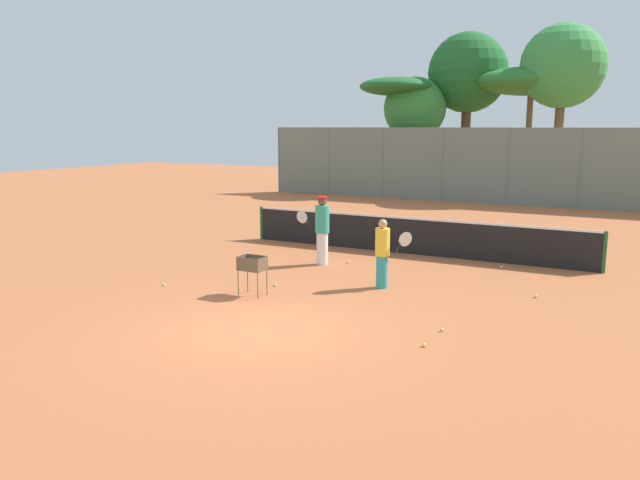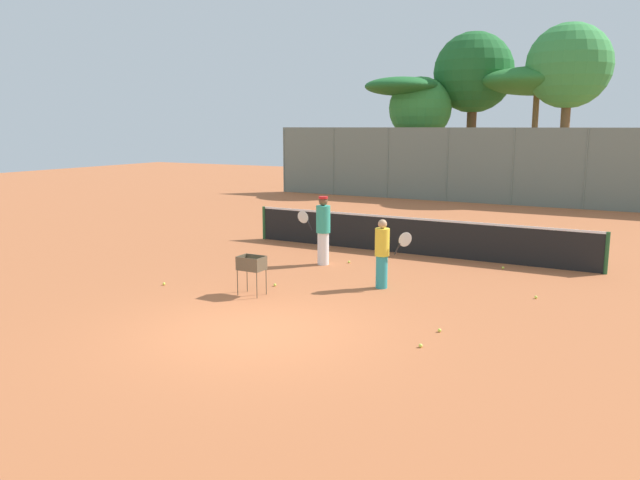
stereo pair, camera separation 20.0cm
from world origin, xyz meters
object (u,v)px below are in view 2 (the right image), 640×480
at_px(player_white_outfit, 383,253).
at_px(player_red_cap, 323,229).
at_px(tennis_net, 412,235).
at_px(ball_cart, 252,266).

distance_m(player_white_outfit, player_red_cap, 2.82).
height_order(tennis_net, player_red_cap, player_red_cap).
relative_size(player_red_cap, ball_cart, 2.11).
bearing_deg(player_red_cap, ball_cart, 76.12).
distance_m(tennis_net, player_white_outfit, 4.04).
relative_size(player_white_outfit, player_red_cap, 0.87).
distance_m(tennis_net, player_red_cap, 2.94).
xyz_separation_m(tennis_net, player_red_cap, (-1.60, -2.44, 0.39)).
height_order(player_red_cap, ball_cart, player_red_cap).
relative_size(player_white_outfit, ball_cart, 1.83).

